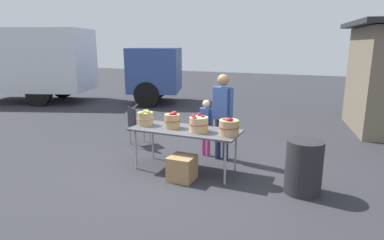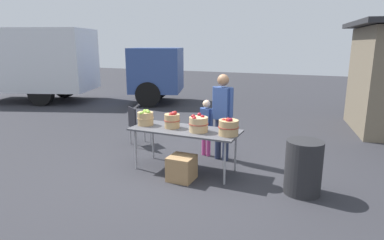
{
  "view_description": "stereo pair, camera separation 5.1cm",
  "coord_description": "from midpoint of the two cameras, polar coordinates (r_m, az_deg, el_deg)",
  "views": [
    {
      "loc": [
        2.27,
        -4.93,
        2.19
      ],
      "look_at": [
        0.0,
        0.3,
        0.85
      ],
      "focal_mm": 30.33,
      "sensor_mm": 36.0,
      "label": 1
    },
    {
      "loc": [
        2.31,
        -4.91,
        2.19
      ],
      "look_at": [
        0.0,
        0.3,
        0.85
      ],
      "focal_mm": 30.33,
      "sensor_mm": 36.0,
      "label": 2
    }
  ],
  "objects": [
    {
      "name": "apple_basket_red_2",
      "position": [
        5.25,
        6.22,
        -1.23
      ],
      "size": [
        0.34,
        0.34,
        0.31
      ],
      "color": "tan",
      "rests_on": "market_table"
    },
    {
      "name": "vendor_adult",
      "position": [
        6.12,
        5.13,
        1.7
      ],
      "size": [
        0.43,
        0.27,
        1.65
      ],
      "rotation": [
        0.0,
        0.0,
        2.95
      ],
      "color": "#262D4C",
      "rests_on": "ground"
    },
    {
      "name": "folding_chair",
      "position": [
        7.17,
        -9.91,
        -0.54
      ],
      "size": [
        0.56,
        0.56,
        0.86
      ],
      "rotation": [
        0.0,
        0.0,
        2.54
      ],
      "color": "black",
      "rests_on": "ground"
    },
    {
      "name": "apple_basket_red_0",
      "position": [
        5.68,
        -3.76,
        -0.02
      ],
      "size": [
        0.29,
        0.29,
        0.3
      ],
      "color": "tan",
      "rests_on": "market_table"
    },
    {
      "name": "apple_basket_red_1",
      "position": [
        5.43,
        0.92,
        -0.7
      ],
      "size": [
        0.33,
        0.33,
        0.3
      ],
      "color": "tan",
      "rests_on": "market_table"
    },
    {
      "name": "child_customer",
      "position": [
        6.39,
        2.26,
        -0.57
      ],
      "size": [
        0.29,
        0.19,
        1.13
      ],
      "rotation": [
        0.0,
        0.0,
        2.93
      ],
      "color": "#CC3F8C",
      "rests_on": "ground"
    },
    {
      "name": "ground_plane",
      "position": [
        5.85,
        -1.43,
        -8.75
      ],
      "size": [
        40.0,
        40.0,
        0.0
      ],
      "primitive_type": "plane",
      "color": "#2D2D33"
    },
    {
      "name": "produce_crate",
      "position": [
        5.38,
        -2.03,
        -8.44
      ],
      "size": [
        0.41,
        0.41,
        0.41
      ],
      "primitive_type": "cube",
      "color": "#A87F51",
      "rests_on": "ground"
    },
    {
      "name": "trash_barrel",
      "position": [
        5.13,
        18.78,
        -7.83
      ],
      "size": [
        0.54,
        0.54,
        0.81
      ],
      "primitive_type": "cylinder",
      "color": "#262628",
      "rests_on": "ground"
    },
    {
      "name": "market_table",
      "position": [
        5.62,
        -1.48,
        -2.08
      ],
      "size": [
        1.9,
        0.76,
        0.75
      ],
      "color": "#4C4C51",
      "rests_on": "ground"
    },
    {
      "name": "box_truck",
      "position": [
        13.49,
        -22.04,
        9.29
      ],
      "size": [
        7.97,
        4.63,
        2.75
      ],
      "rotation": [
        0.0,
        0.0,
        0.35
      ],
      "color": "silver",
      "rests_on": "ground"
    },
    {
      "name": "apple_basket_green_0",
      "position": [
        5.93,
        -8.43,
        0.34
      ],
      "size": [
        0.3,
        0.3,
        0.29
      ],
      "color": "tan",
      "rests_on": "market_table"
    }
  ]
}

